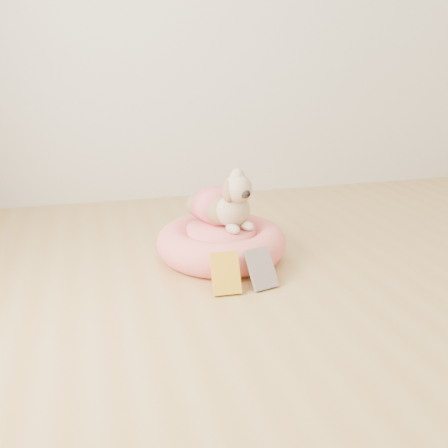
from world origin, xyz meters
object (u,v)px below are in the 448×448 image
object	(u,v)px
pet_bed	(221,243)
book_yellow	(226,273)
dog	(223,194)
book_white	(261,269)

from	to	relation	value
pet_bed	book_yellow	size ratio (longest dim) A/B	3.54
pet_bed	dog	world-z (taller)	dog
dog	book_yellow	size ratio (longest dim) A/B	2.30
dog	book_yellow	world-z (taller)	dog
book_white	book_yellow	bearing A→B (deg)	171.28
dog	book_white	size ratio (longest dim) A/B	2.28
pet_bed	book_yellow	bearing A→B (deg)	-102.24
book_yellow	book_white	world-z (taller)	book_yellow
pet_bed	book_white	size ratio (longest dim) A/B	3.51
pet_bed	book_white	xyz separation A→B (m)	(0.08, -0.34, 0.00)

